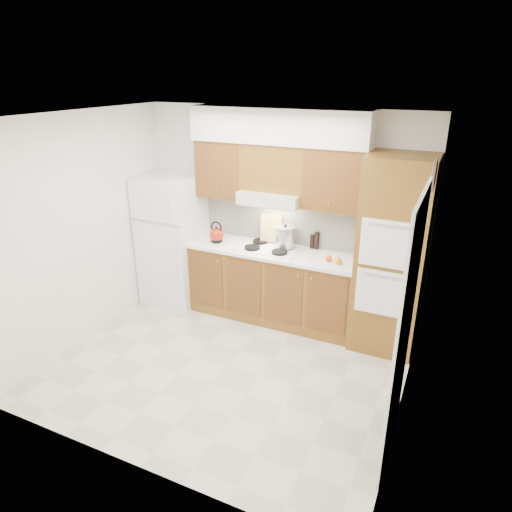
% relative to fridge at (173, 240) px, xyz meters
% --- Properties ---
extents(floor, '(3.60, 3.60, 0.00)m').
position_rel_fridge_xyz_m(floor, '(1.41, -1.14, -0.86)').
color(floor, beige).
rests_on(floor, ground).
extents(ceiling, '(3.60, 3.60, 0.00)m').
position_rel_fridge_xyz_m(ceiling, '(1.41, -1.14, 1.74)').
color(ceiling, white).
rests_on(ceiling, wall_back).
extents(wall_back, '(3.60, 0.02, 2.60)m').
position_rel_fridge_xyz_m(wall_back, '(1.41, 0.36, 0.44)').
color(wall_back, white).
rests_on(wall_back, floor).
extents(wall_left, '(0.02, 3.00, 2.60)m').
position_rel_fridge_xyz_m(wall_left, '(-0.40, -1.14, 0.44)').
color(wall_left, white).
rests_on(wall_left, floor).
extents(wall_right, '(0.02, 3.00, 2.60)m').
position_rel_fridge_xyz_m(wall_right, '(3.21, -1.14, 0.44)').
color(wall_right, white).
rests_on(wall_right, floor).
extents(fridge, '(0.75, 0.72, 1.72)m').
position_rel_fridge_xyz_m(fridge, '(0.00, 0.00, 0.00)').
color(fridge, white).
rests_on(fridge, floor).
extents(base_cabinets, '(2.11, 0.60, 0.90)m').
position_rel_fridge_xyz_m(base_cabinets, '(1.43, 0.06, -0.41)').
color(base_cabinets, brown).
rests_on(base_cabinets, floor).
extents(countertop, '(2.13, 0.62, 0.04)m').
position_rel_fridge_xyz_m(countertop, '(1.43, 0.05, 0.06)').
color(countertop, white).
rests_on(countertop, base_cabinets).
extents(backsplash, '(2.11, 0.03, 0.56)m').
position_rel_fridge_xyz_m(backsplash, '(1.43, 0.34, 0.36)').
color(backsplash, white).
rests_on(backsplash, countertop).
extents(oven_cabinet, '(0.70, 0.65, 2.20)m').
position_rel_fridge_xyz_m(oven_cabinet, '(2.85, 0.03, 0.24)').
color(oven_cabinet, brown).
rests_on(oven_cabinet, floor).
extents(upper_cab_left, '(0.63, 0.33, 0.70)m').
position_rel_fridge_xyz_m(upper_cab_left, '(0.69, 0.19, 0.99)').
color(upper_cab_left, brown).
rests_on(upper_cab_left, wall_back).
extents(upper_cab_right, '(0.73, 0.33, 0.70)m').
position_rel_fridge_xyz_m(upper_cab_right, '(2.12, 0.19, 0.99)').
color(upper_cab_right, brown).
rests_on(upper_cab_right, wall_back).
extents(range_hood, '(0.75, 0.45, 0.15)m').
position_rel_fridge_xyz_m(range_hood, '(1.38, 0.13, 0.71)').
color(range_hood, silver).
rests_on(range_hood, wall_back).
extents(upper_cab_over_hood, '(0.75, 0.33, 0.55)m').
position_rel_fridge_xyz_m(upper_cab_over_hood, '(1.38, 0.19, 1.06)').
color(upper_cab_over_hood, brown).
rests_on(upper_cab_over_hood, range_hood).
extents(soffit, '(2.13, 0.36, 0.40)m').
position_rel_fridge_xyz_m(soffit, '(1.43, 0.18, 1.54)').
color(soffit, silver).
rests_on(soffit, wall_back).
extents(cooktop, '(0.74, 0.50, 0.01)m').
position_rel_fridge_xyz_m(cooktop, '(1.38, 0.07, 0.09)').
color(cooktop, white).
rests_on(cooktop, countertop).
extents(doorway, '(0.02, 0.90, 2.10)m').
position_rel_fridge_xyz_m(doorway, '(3.19, -1.49, 0.19)').
color(doorway, black).
rests_on(doorway, floor).
extents(wall_clock, '(0.02, 0.30, 0.30)m').
position_rel_fridge_xyz_m(wall_clock, '(3.19, -0.59, 1.29)').
color(wall_clock, '#3F3833').
rests_on(wall_clock, wall_right).
extents(kettle, '(0.19, 0.19, 0.18)m').
position_rel_fridge_xyz_m(kettle, '(0.68, -0.00, 0.18)').
color(kettle, maroon).
rests_on(kettle, countertop).
extents(cutting_board, '(0.28, 0.17, 0.35)m').
position_rel_fridge_xyz_m(cutting_board, '(1.32, 0.25, 0.28)').
color(cutting_board, tan).
rests_on(cutting_board, countertop).
extents(stock_pot, '(0.25, 0.25, 0.25)m').
position_rel_fridge_xyz_m(stock_pot, '(1.55, 0.15, 0.23)').
color(stock_pot, silver).
rests_on(stock_pot, cooktop).
extents(condiment_a, '(0.07, 0.07, 0.22)m').
position_rel_fridge_xyz_m(condiment_a, '(1.91, 0.30, 0.19)').
color(condiment_a, black).
rests_on(condiment_a, countertop).
extents(condiment_b, '(0.05, 0.05, 0.18)m').
position_rel_fridge_xyz_m(condiment_b, '(1.85, 0.30, 0.17)').
color(condiment_b, black).
rests_on(condiment_b, countertop).
extents(condiment_c, '(0.07, 0.07, 0.15)m').
position_rel_fridge_xyz_m(condiment_c, '(1.89, 0.31, 0.16)').
color(condiment_c, black).
rests_on(condiment_c, countertop).
extents(orange_near, '(0.09, 0.09, 0.08)m').
position_rel_fridge_xyz_m(orange_near, '(2.28, -0.05, 0.12)').
color(orange_near, orange).
rests_on(orange_near, countertop).
extents(orange_far, '(0.09, 0.09, 0.07)m').
position_rel_fridge_xyz_m(orange_far, '(2.15, -0.02, 0.12)').
color(orange_far, orange).
rests_on(orange_far, countertop).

